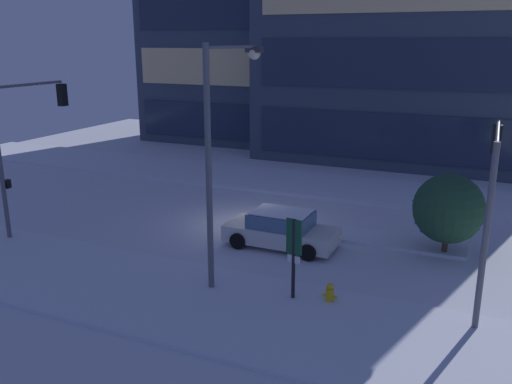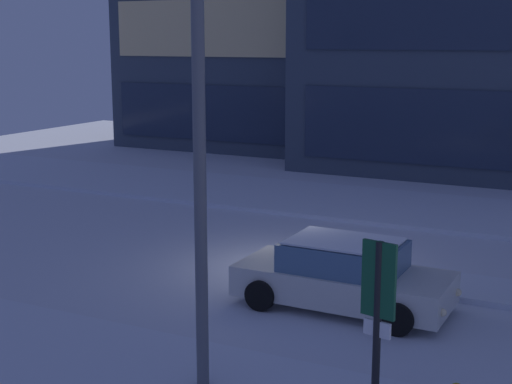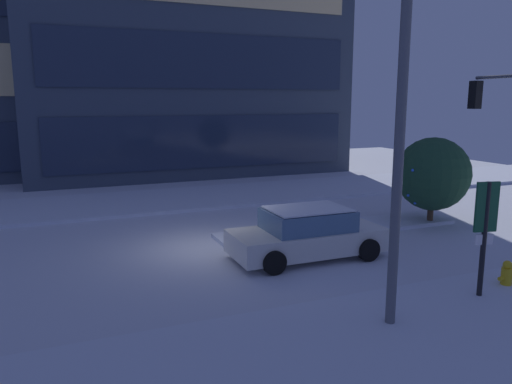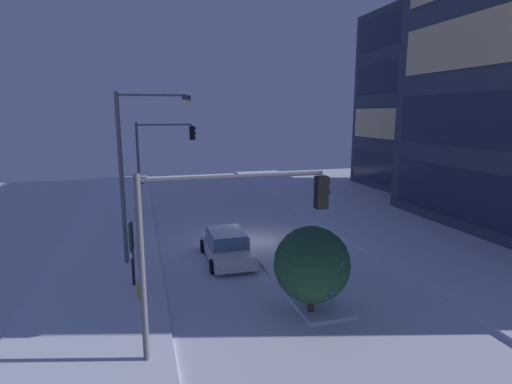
{
  "view_description": "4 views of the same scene",
  "coord_description": "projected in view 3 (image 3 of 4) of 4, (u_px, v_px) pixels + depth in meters",
  "views": [
    {
      "loc": [
        9.84,
        -21.31,
        8.14
      ],
      "look_at": [
        0.58,
        -0.41,
        1.7
      ],
      "focal_mm": 37.94,
      "sensor_mm": 36.0,
      "label": 1
    },
    {
      "loc": [
        7.59,
        -16.39,
        5.64
      ],
      "look_at": [
        -0.84,
        0.28,
        1.82
      ],
      "focal_mm": 52.47,
      "sensor_mm": 36.0,
      "label": 2
    },
    {
      "loc": [
        -4.39,
        -14.21,
        4.56
      ],
      "look_at": [
        1.02,
        -1.36,
        1.96
      ],
      "focal_mm": 34.46,
      "sensor_mm": 36.0,
      "label": 3
    },
    {
      "loc": [
        20.94,
        -5.85,
        7.14
      ],
      "look_at": [
        -1.53,
        0.66,
        2.54
      ],
      "focal_mm": 28.29,
      "sensor_mm": 36.0,
      "label": 4
    }
  ],
  "objects": [
    {
      "name": "parking_info_sign",
      "position": [
        485.0,
        226.0,
        11.03
      ],
      "size": [
        0.55,
        0.18,
        2.79
      ],
      "rotation": [
        0.0,
        0.0,
        1.35
      ],
      "color": "black",
      "rests_on": "ground"
    },
    {
      "name": "car_near",
      "position": [
        307.0,
        234.0,
        14.38
      ],
      "size": [
        4.64,
        2.17,
        1.49
      ],
      "rotation": [
        0.0,
        0.0,
        -0.01
      ],
      "color": "silver",
      "rests_on": "ground"
    },
    {
      "name": "median_strip",
      "position": [
        339.0,
        228.0,
        17.54
      ],
      "size": [
        9.0,
        1.8,
        0.14
      ],
      "primitive_type": "cube",
      "color": "silver",
      "rests_on": "ground"
    },
    {
      "name": "decorated_tree_median",
      "position": [
        433.0,
        174.0,
        18.11
      ],
      "size": [
        2.71,
        2.71,
        3.25
      ],
      "color": "#473323",
      "rests_on": "ground"
    },
    {
      "name": "ground",
      "position": [
        209.0,
        248.0,
        15.39
      ],
      "size": [
        52.0,
        52.0,
        0.0
      ],
      "primitive_type": "plane",
      "color": "silver"
    },
    {
      "name": "curb_strip_near",
      "position": [
        347.0,
        369.0,
        8.35
      ],
      "size": [
        52.0,
        5.2,
        0.14
      ],
      "primitive_type": "cube",
      "color": "silver",
      "rests_on": "ground"
    },
    {
      "name": "curb_strip_far",
      "position": [
        158.0,
        201.0,
        22.41
      ],
      "size": [
        52.0,
        5.2,
        0.14
      ],
      "primitive_type": "cube",
      "color": "silver",
      "rests_on": "ground"
    },
    {
      "name": "street_lamp_arched",
      "position": [
        377.0,
        66.0,
        9.85
      ],
      "size": [
        0.61,
        3.35,
        8.07
      ],
      "rotation": [
        0.0,
        0.0,
        1.49
      ],
      "color": "#565960",
      "rests_on": "ground"
    },
    {
      "name": "fire_hydrant",
      "position": [
        506.0,
        276.0,
        11.96
      ],
      "size": [
        0.48,
        0.26,
        0.74
      ],
      "color": "gold",
      "rests_on": "ground"
    }
  ]
}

